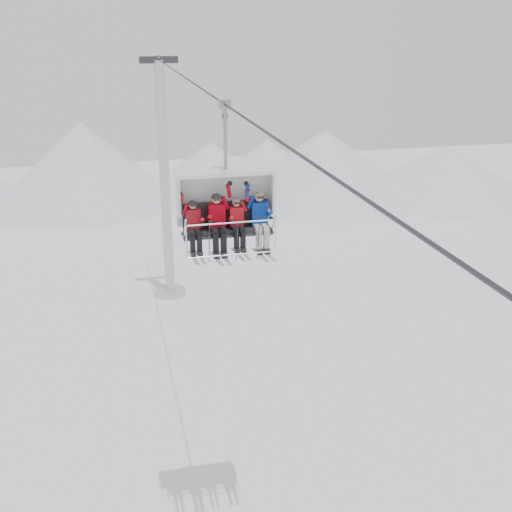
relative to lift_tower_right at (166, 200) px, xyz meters
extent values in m
cone|color=white|center=(-5.00, 22.00, -2.28)|extent=(16.00, 16.00, 7.00)
cone|color=white|center=(6.00, 21.00, -3.28)|extent=(14.00, 14.00, 5.00)
cone|color=white|center=(16.00, 19.00, -2.78)|extent=(18.00, 18.00, 6.00)
cone|color=white|center=(27.00, 17.00, -3.53)|extent=(16.00, 16.00, 4.50)
cone|color=white|center=(12.00, 24.00, -3.53)|extent=(12.00, 12.00, 4.50)
cylinder|color=silver|center=(0.00, 0.00, 0.87)|extent=(0.56, 0.56, 13.30)
cylinder|color=silver|center=(0.00, 0.00, -5.63)|extent=(1.80, 1.80, 0.30)
cube|color=#313137|center=(0.00, 0.00, 7.52)|extent=(2.00, 0.35, 0.35)
cylinder|color=#313137|center=(0.00, -22.00, 7.52)|extent=(0.06, 50.00, 0.06)
cube|color=black|center=(0.00, -18.61, 4.17)|extent=(2.36, 0.55, 0.10)
cube|color=black|center=(0.00, -18.35, 4.56)|extent=(2.36, 0.10, 0.69)
cube|color=#313137|center=(0.00, -18.61, 4.08)|extent=(2.47, 0.60, 0.08)
cube|color=silver|center=(0.00, -18.13, 4.99)|extent=(2.63, 0.10, 1.57)
cube|color=silver|center=(0.00, -18.53, 5.78)|extent=(2.63, 0.90, 0.10)
cylinder|color=silver|center=(0.00, -19.16, 4.54)|extent=(2.40, 0.04, 0.04)
cylinder|color=silver|center=(0.00, -19.23, 3.67)|extent=(2.40, 0.04, 0.04)
cylinder|color=gray|center=(0.00, -18.51, 6.65)|extent=(0.10, 0.10, 1.75)
cube|color=gray|center=(0.00, -18.51, 7.52)|extent=(0.30, 0.18, 0.22)
cube|color=#A4111E|center=(-0.93, -18.57, 4.53)|extent=(0.38, 0.26, 0.57)
sphere|color=tan|center=(-0.93, -18.61, 4.93)|extent=(0.21, 0.21, 0.21)
cube|color=black|center=(-1.02, -19.01, 3.99)|extent=(0.13, 0.15, 0.46)
cube|color=black|center=(-0.83, -19.01, 3.99)|extent=(0.13, 0.15, 0.46)
cube|color=#B9BBC3|center=(-1.02, -19.11, 3.62)|extent=(0.09, 1.69, 0.26)
cube|color=#B9BBC3|center=(-0.83, -19.11, 3.62)|extent=(0.09, 1.69, 0.26)
cube|color=#AE0110|center=(-0.29, -18.57, 4.58)|extent=(0.45, 0.30, 0.66)
sphere|color=tan|center=(-0.29, -18.61, 5.06)|extent=(0.25, 0.25, 0.25)
cube|color=black|center=(-0.40, -19.01, 3.95)|extent=(0.15, 0.15, 0.54)
cube|color=black|center=(-0.18, -19.01, 3.95)|extent=(0.15, 0.15, 0.54)
cube|color=#B9BBC3|center=(-0.40, -19.11, 3.54)|extent=(0.10, 1.69, 0.26)
cube|color=#B9BBC3|center=(-0.18, -19.11, 3.54)|extent=(0.10, 1.69, 0.26)
cube|color=red|center=(0.26, -18.57, 4.52)|extent=(0.37, 0.25, 0.55)
sphere|color=tan|center=(0.26, -18.61, 4.92)|extent=(0.21, 0.21, 0.21)
cube|color=black|center=(0.17, -19.01, 4.00)|extent=(0.12, 0.15, 0.45)
cube|color=black|center=(0.35, -19.01, 4.00)|extent=(0.12, 0.15, 0.45)
cube|color=#B9BBC3|center=(0.17, -19.11, 3.63)|extent=(0.08, 1.69, 0.26)
cube|color=#B9BBC3|center=(0.35, -19.11, 3.63)|extent=(0.08, 1.69, 0.26)
cube|color=navy|center=(0.89, -18.57, 4.58)|extent=(0.44, 0.29, 0.65)
sphere|color=tan|center=(0.89, -18.61, 5.04)|extent=(0.24, 0.24, 0.24)
cube|color=beige|center=(0.79, -19.01, 3.96)|extent=(0.15, 0.15, 0.52)
cube|color=beige|center=(1.00, -19.01, 3.96)|extent=(0.15, 0.15, 0.52)
cube|color=#B9BBC3|center=(0.79, -19.11, 3.56)|extent=(0.10, 1.69, 0.26)
cube|color=#B9BBC3|center=(1.00, -19.11, 3.56)|extent=(0.10, 1.69, 0.26)
camera|label=1|loc=(-3.06, -34.95, 9.63)|focal=45.00mm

